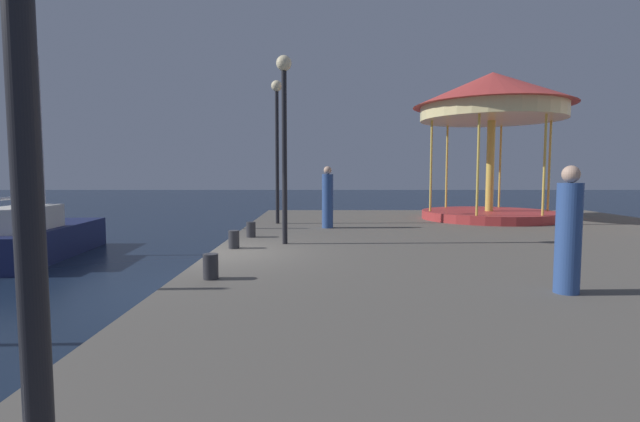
# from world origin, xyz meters

# --- Properties ---
(ground_plane) EXTENTS (120.00, 120.00, 0.00)m
(ground_plane) POSITION_xyz_m (0.00, 0.00, 0.00)
(ground_plane) COLOR #162338
(quay_dock) EXTENTS (14.34, 22.53, 0.80)m
(quay_dock) POSITION_xyz_m (7.17, 0.00, 0.40)
(quay_dock) COLOR #5B564F
(quay_dock) RESTS_ON ground
(sailboat_navy) EXTENTS (2.13, 5.51, 5.87)m
(sailboat_navy) POSITION_xyz_m (-5.84, 3.53, 0.62)
(sailboat_navy) COLOR #19214C
(sailboat_navy) RESTS_ON ground
(carousel) EXTENTS (5.58, 5.58, 5.26)m
(carousel) POSITION_xyz_m (8.49, 7.08, 4.71)
(carousel) COLOR #B23333
(carousel) RESTS_ON quay_dock
(lamp_post_mid_promenade) EXTENTS (0.36, 0.36, 4.37)m
(lamp_post_mid_promenade) POSITION_xyz_m (1.50, 1.13, 3.78)
(lamp_post_mid_promenade) COLOR black
(lamp_post_mid_promenade) RESTS_ON quay_dock
(lamp_post_far_end) EXTENTS (0.36, 0.36, 4.69)m
(lamp_post_far_end) POSITION_xyz_m (0.92, 5.63, 3.97)
(lamp_post_far_end) COLOR black
(lamp_post_far_end) RESTS_ON quay_dock
(bollard_north) EXTENTS (0.24, 0.24, 0.40)m
(bollard_north) POSITION_xyz_m (0.52, 2.28, 1.00)
(bollard_north) COLOR #2D2D33
(bollard_north) RESTS_ON quay_dock
(bollard_center) EXTENTS (0.24, 0.24, 0.40)m
(bollard_center) POSITION_xyz_m (0.60, -2.56, 1.00)
(bollard_center) COLOR #2D2D33
(bollard_center) RESTS_ON quay_dock
(bollard_south) EXTENTS (0.24, 0.24, 0.40)m
(bollard_south) POSITION_xyz_m (0.41, 0.47, 1.00)
(bollard_south) COLOR #2D2D33
(bollard_south) RESTS_ON quay_dock
(person_by_the_water) EXTENTS (0.34, 0.34, 1.88)m
(person_by_the_water) POSITION_xyz_m (2.56, 4.37, 1.68)
(person_by_the_water) COLOR #2D4C8C
(person_by_the_water) RESTS_ON quay_dock
(person_far_corner) EXTENTS (0.34, 0.34, 1.77)m
(person_far_corner) POSITION_xyz_m (5.77, -3.41, 1.63)
(person_far_corner) COLOR #2D4C8C
(person_far_corner) RESTS_ON quay_dock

